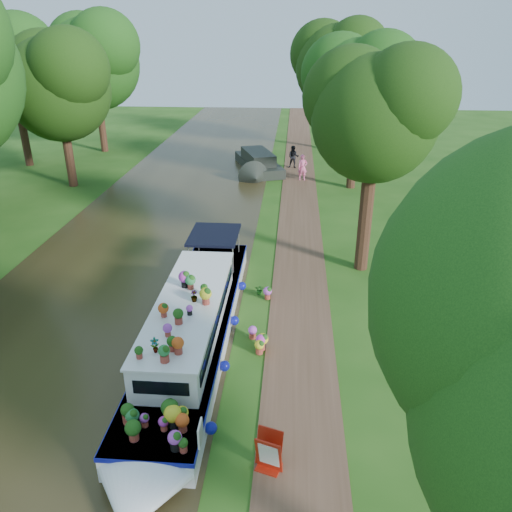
{
  "coord_description": "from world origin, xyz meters",
  "views": [
    {
      "loc": [
        0.81,
        -16.52,
        9.35
      ],
      "look_at": [
        -0.55,
        1.05,
        1.3
      ],
      "focal_mm": 35.0,
      "sensor_mm": 36.0,
      "label": 1
    }
  ],
  "objects_px": {
    "second_boat": "(258,163)",
    "pedestrian_pink": "(303,167)",
    "plant_boat": "(190,329)",
    "pedestrian_dark": "(293,157)",
    "sandwich_board": "(269,454)"
  },
  "relations": [
    {
      "from": "second_boat",
      "to": "pedestrian_pink",
      "type": "relative_size",
      "value": 4.53
    },
    {
      "from": "plant_boat",
      "to": "second_boat",
      "type": "bearing_deg",
      "value": 88.71
    },
    {
      "from": "plant_boat",
      "to": "pedestrian_dark",
      "type": "xyz_separation_m",
      "value": [
        3.02,
        23.14,
        -0.01
      ]
    },
    {
      "from": "second_boat",
      "to": "sandwich_board",
      "type": "height_order",
      "value": "second_boat"
    },
    {
      "from": "sandwich_board",
      "to": "pedestrian_dark",
      "type": "relative_size",
      "value": 0.61
    },
    {
      "from": "plant_boat",
      "to": "sandwich_board",
      "type": "xyz_separation_m",
      "value": [
        2.7,
        -4.45,
        -0.38
      ]
    },
    {
      "from": "sandwich_board",
      "to": "pedestrian_pink",
      "type": "distance_m",
      "value": 24.47
    },
    {
      "from": "plant_boat",
      "to": "pedestrian_dark",
      "type": "relative_size",
      "value": 8.34
    },
    {
      "from": "second_boat",
      "to": "pedestrian_pink",
      "type": "xyz_separation_m",
      "value": [
        3.15,
        -2.28,
        0.31
      ]
    },
    {
      "from": "second_boat",
      "to": "pedestrian_dark",
      "type": "xyz_separation_m",
      "value": [
        2.52,
        0.87,
        0.27
      ]
    },
    {
      "from": "second_boat",
      "to": "sandwich_board",
      "type": "distance_m",
      "value": 26.82
    },
    {
      "from": "sandwich_board",
      "to": "pedestrian_pink",
      "type": "relative_size",
      "value": 0.58
    },
    {
      "from": "plant_boat",
      "to": "pedestrian_dark",
      "type": "distance_m",
      "value": 23.34
    },
    {
      "from": "second_boat",
      "to": "sandwich_board",
      "type": "bearing_deg",
      "value": -104.61
    },
    {
      "from": "second_boat",
      "to": "plant_boat",
      "type": "bearing_deg",
      "value": -110.6
    }
  ]
}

